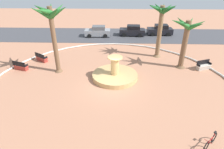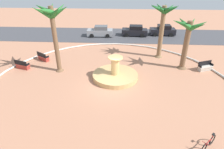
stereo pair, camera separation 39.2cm
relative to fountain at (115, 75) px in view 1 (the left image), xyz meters
name	(u,v)px [view 1 (the left image)]	position (x,y,z in m)	size (l,w,h in m)	color
ground_plane	(111,87)	(-0.35, -1.68, -0.32)	(80.00, 80.00, 0.00)	tan
plaza_curb	(111,86)	(-0.35, -1.68, -0.22)	(22.79, 22.79, 0.20)	silver
street_asphalt	(114,35)	(-0.35, 14.12, -0.30)	(48.00, 8.00, 0.03)	#424247
fountain	(115,75)	(0.00, 0.00, 0.00)	(4.42, 4.42, 2.24)	tan
palm_tree_near_fountain	(186,35)	(7.10, 2.57, 3.33)	(3.44, 3.22, 5.33)	brown
palm_tree_by_curb	(161,18)	(5.07, 5.52, 4.32)	(3.24, 3.20, 6.26)	brown
palm_tree_mid_plaza	(51,22)	(-5.93, 1.18, 4.78)	(3.57, 3.62, 6.80)	brown
bench_east	(203,66)	(9.40, 2.16, 0.03)	(1.67, 1.05, 1.00)	beige
bench_west	(21,67)	(-10.02, 1.44, 0.03)	(1.68, 0.97, 1.00)	#B73D33
bench_southwest	(42,58)	(-8.60, 3.69, 0.03)	(1.61, 1.29, 1.00)	#B73D33
bicycle_red_frame	(210,142)	(5.84, -8.19, 0.07)	(1.30, 1.22, 0.94)	black
parked_car_leftmost	(98,32)	(-2.97, 13.40, 0.46)	(4.06, 2.03, 1.67)	gray
parked_car_second	(132,31)	(2.54, 13.99, 0.46)	(4.08, 2.07, 1.67)	black
parked_car_third	(160,30)	(7.07, 14.58, 0.46)	(4.02, 1.96, 1.67)	black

